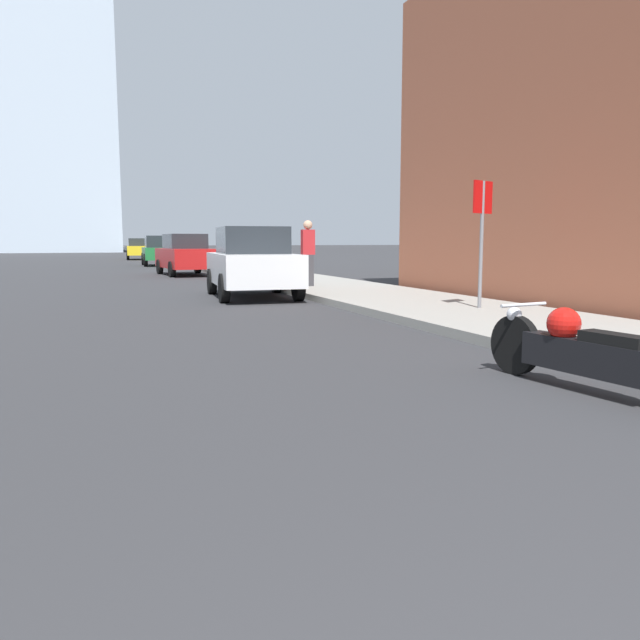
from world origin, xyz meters
name	(u,v)px	position (x,y,z in m)	size (l,w,h in m)	color
sidewalk	(198,262)	(5.51, 40.00, 0.07)	(3.34, 240.00, 0.15)	gray
motorcycle	(582,351)	(3.23, 4.69, 0.39)	(0.62, 2.42, 0.78)	black
parked_car_white	(252,262)	(2.77, 15.42, 0.88)	(2.19, 4.16, 1.76)	silver
parked_car_red	(185,255)	(2.73, 26.45, 0.85)	(2.07, 4.31, 1.70)	red
parked_car_green	(159,251)	(2.82, 37.12, 0.86)	(1.99, 4.03, 1.71)	#1E6B33
parked_car_yellow	(139,249)	(2.65, 49.85, 0.82)	(2.01, 4.14, 1.61)	gold
stop_sign	(482,222)	(5.86, 10.14, 1.77)	(0.57, 0.26, 2.38)	slate
pedestrian	(308,252)	(4.72, 16.73, 1.11)	(0.36, 0.26, 1.84)	#38383D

